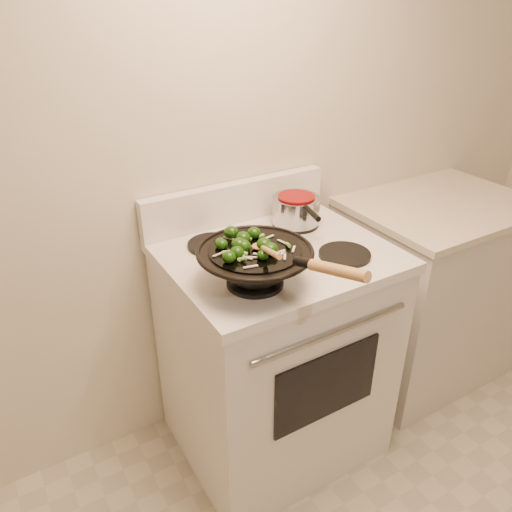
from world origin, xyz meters
TOP-DOWN VIEW (x-y plane):
  - stove at (-0.06, 1.17)m, footprint 0.78×0.67m
  - counter_unit at (0.83, 1.20)m, footprint 0.80×0.62m
  - wok at (-0.24, 1.02)m, footprint 0.36×0.59m
  - stirfry at (-0.26, 1.04)m, footprint 0.25×0.24m
  - wooden_spoon at (-0.24, 0.95)m, footprint 0.13×0.27m
  - saucepan at (0.12, 1.32)m, footprint 0.18×0.29m

SIDE VIEW (x-z plane):
  - counter_unit at x=0.83m, z-range 0.00..0.91m
  - stove at x=-0.06m, z-range -0.07..1.01m
  - saucepan at x=0.12m, z-range 0.93..1.04m
  - wok at x=-0.24m, z-range 0.89..1.10m
  - stirfry at x=-0.26m, z-range 1.04..1.08m
  - wooden_spoon at x=-0.24m, z-range 1.02..1.14m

